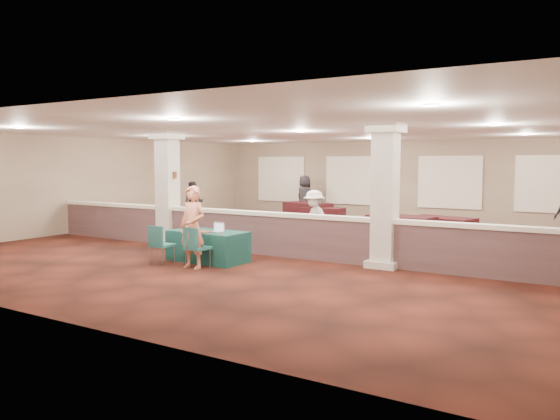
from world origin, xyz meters
The scene contains 30 objects.
ground centered at (0.00, 0.00, 0.00)m, with size 16.00×16.00×0.00m, color #4C1C13.
wall_back centered at (0.00, 8.00, 1.60)m, with size 16.00×0.04×3.20m, color #87715D.
wall_front centered at (0.00, -8.00, 1.60)m, with size 16.00×0.04×3.20m, color #87715D.
wall_left centered at (-8.00, 0.00, 1.60)m, with size 0.04×16.00×3.20m, color #87715D.
ceiling centered at (0.00, 0.00, 3.20)m, with size 16.00×16.00×0.02m, color white.
partition_wall centered at (0.00, -1.50, 0.57)m, with size 15.60×0.28×1.10m.
column_left centered at (-3.50, -1.50, 1.64)m, with size 0.72×0.72×3.20m.
column_right centered at (3.00, -1.50, 1.64)m, with size 0.72×0.72×3.20m.
sconce_left centered at (-3.78, -1.50, 2.00)m, with size 0.12×0.12×0.18m.
sconce_right centered at (-3.22, -1.50, 2.00)m, with size 0.12×0.12×0.18m.
near_table centered at (-0.83, -3.00, 0.36)m, with size 1.89×0.94×0.73m, color #103B34.
conf_chair_main centered at (-0.52, -3.85, 0.54)m, with size 0.52×0.52×0.92m.
conf_chair_side centered at (-1.49, -3.94, 0.54)m, with size 0.46×0.47×0.91m.
woman centered at (-0.56, -3.86, 0.92)m, with size 0.66×0.44×1.84m, color #E18361.
far_table_front_left centered at (-4.51, 1.60, 0.34)m, with size 1.69×0.84×0.68m, color black.
far_table_front_center centered at (2.00, 2.54, 0.39)m, with size 1.91×0.96×0.78m, color black.
far_table_back_left centered at (-2.86, 5.65, 0.39)m, with size 1.93×0.96×0.78m, color black.
far_table_back_center centered at (-2.00, 5.23, 0.32)m, with size 1.60×0.80×0.65m, color black.
far_table_back_right centered at (3.06, 3.20, 0.37)m, with size 1.80×0.90×0.73m, color black.
attendee_a centered at (-6.50, 3.12, 0.81)m, with size 0.77×0.43×1.61m, color black.
attendee_b centered at (0.43, 0.00, 0.80)m, with size 1.02×0.47×1.60m, color silver.
attendee_d centered at (-3.75, 7.00, 0.90)m, with size 0.89×0.48×1.80m, color black.
laptop_base centered at (-0.54, -3.06, 0.73)m, with size 0.33×0.23×0.02m, color silver.
laptop_screen centered at (-0.53, -2.95, 0.85)m, with size 0.33×0.01×0.22m, color silver.
screen_glow centered at (-0.53, -2.96, 0.84)m, with size 0.30×0.00×0.19m, color silver.
knitting centered at (-0.80, -3.25, 0.74)m, with size 0.40×0.30×0.03m, color #B1521C.
yarn_cream centered at (-1.38, -3.07, 0.78)m, with size 0.11×0.11×0.11m, color beige.
yarn_red centered at (-1.53, -2.92, 0.78)m, with size 0.10×0.10×0.10m, color maroon.
yarn_grey centered at (-1.27, -2.86, 0.78)m, with size 0.10×0.10×0.10m, color #54555A.
scissors centered at (-0.20, -3.31, 0.73)m, with size 0.12×0.03×0.01m, color red.
Camera 1 is at (7.34, -13.04, 2.35)m, focal length 35.00 mm.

